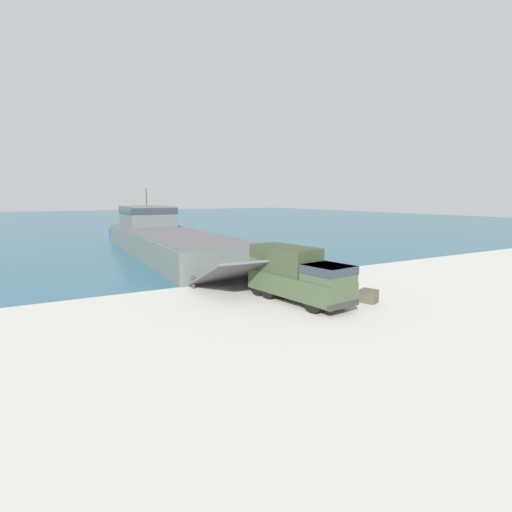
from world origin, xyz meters
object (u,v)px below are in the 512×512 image
object	(u,v)px
military_truck	(297,275)
moored_boat_a	(132,230)
cargo_crate	(369,296)
soldier_on_ramp	(333,284)
landing_craft	(165,236)
mooring_bollard	(193,282)

from	to	relation	value
military_truck	moored_boat_a	bearing A→B (deg)	170.89
military_truck	cargo_crate	size ratio (longest dim) A/B	7.81
soldier_on_ramp	moored_boat_a	bearing A→B (deg)	-9.02
landing_craft	soldier_on_ramp	world-z (taller)	landing_craft
military_truck	soldier_on_ramp	size ratio (longest dim) A/B	4.66
cargo_crate	military_truck	bearing A→B (deg)	146.70
moored_boat_a	cargo_crate	xyz separation A→B (m)	(1.93, -53.74, -0.33)
moored_boat_a	soldier_on_ramp	bearing A→B (deg)	-162.63
landing_craft	cargo_crate	world-z (taller)	landing_craft
soldier_on_ramp	military_truck	bearing A→B (deg)	65.11
moored_boat_a	cargo_crate	size ratio (longest dim) A/B	7.86
military_truck	soldier_on_ramp	distance (m)	2.55
landing_craft	mooring_bollard	size ratio (longest dim) A/B	44.84
military_truck	cargo_crate	bearing A→B (deg)	49.55
soldier_on_ramp	moored_boat_a	distance (m)	51.96
landing_craft	cargo_crate	xyz separation A→B (m)	(3.79, -28.76, -1.47)
landing_craft	moored_boat_a	world-z (taller)	landing_craft
landing_craft	mooring_bollard	world-z (taller)	landing_craft
cargo_crate	mooring_bollard	bearing A→B (deg)	131.08
mooring_bollard	landing_craft	bearing A→B (deg)	78.07
military_truck	soldier_on_ramp	bearing A→B (deg)	67.64
military_truck	mooring_bollard	size ratio (longest dim) A/B	8.60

